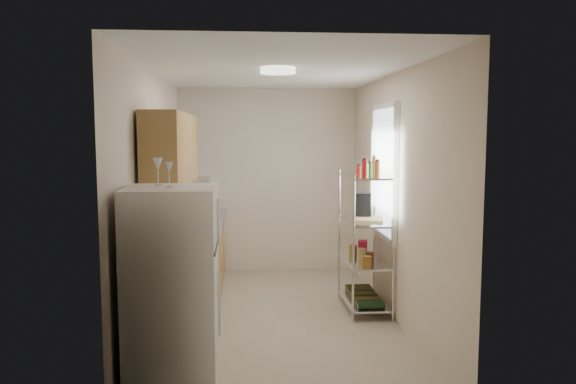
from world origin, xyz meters
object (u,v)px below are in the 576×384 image
at_px(cutting_board, 368,219).
at_px(espresso_machine, 362,204).
at_px(rice_cooker, 189,226).
at_px(refrigerator, 173,293).
at_px(frying_pan_large, 190,223).

distance_m(cutting_board, espresso_machine, 0.26).
bearing_deg(rice_cooker, cutting_board, 4.84).
distance_m(refrigerator, frying_pan_large, 2.45).
relative_size(rice_cooker, frying_pan_large, 1.03).
relative_size(refrigerator, rice_cooker, 6.07).
bearing_deg(cutting_board, espresso_machine, 97.72).
bearing_deg(frying_pan_large, rice_cooker, -68.02).
xyz_separation_m(frying_pan_large, cutting_board, (2.01, -0.50, 0.10)).
height_order(refrigerator, cutting_board, refrigerator).
xyz_separation_m(frying_pan_large, espresso_machine, (1.98, -0.29, 0.24)).
distance_m(refrigerator, espresso_machine, 2.88).
distance_m(refrigerator, rice_cooker, 1.79).
bearing_deg(espresso_machine, cutting_board, -74.99).
height_order(frying_pan_large, cutting_board, cutting_board).
bearing_deg(cutting_board, refrigerator, -134.57).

